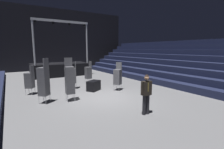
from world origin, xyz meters
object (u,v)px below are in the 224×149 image
Objects in this scene: chair_stack_front_right at (70,80)px; chair_stack_mid_centre at (88,72)px; man_with_tie at (146,92)px; chair_stack_front_left at (118,76)px; chair_stack_rear_left at (44,81)px; chair_stack_mid_left at (30,80)px; chair_stack_mid_right at (73,75)px; equipment_road_case at (94,86)px; stage_riser at (60,69)px.

chair_stack_front_right reaches higher than chair_stack_mid_centre.
man_with_tie is at bearing 172.05° from chair_stack_mid_centre.
chair_stack_front_right is (-2.13, 3.53, 0.18)m from man_with_tie.
chair_stack_front_left is 0.82× the size of chair_stack_rear_left.
chair_stack_front_left is at bearing -76.98° from chair_stack_mid_left.
chair_stack_front_left and chair_stack_mid_right have the same top height.
man_with_tie is at bearing -88.83° from equipment_road_case.
equipment_road_case is (-1.42, 0.76, -0.61)m from chair_stack_front_left.
chair_stack_front_right is 4.55m from chair_stack_mid_centre.
chair_stack_mid_centre is at bearing 74.09° from equipment_road_case.
chair_stack_mid_left is 0.78× the size of chair_stack_rear_left.
chair_stack_front_right reaches higher than chair_stack_front_left.
chair_stack_front_left is at bearing -165.40° from chair_stack_front_right.
chair_stack_rear_left is at bearing 62.13° from chair_stack_front_left.
chair_stack_mid_left reaches higher than equipment_road_case.
chair_stack_front_left is 2.09× the size of equipment_road_case.
man_with_tie is 4.91m from equipment_road_case.
chair_stack_mid_right is at bearing 18.36° from chair_stack_front_left.
man_with_tie is at bearing -95.30° from chair_stack_rear_left.
stage_riser reaches higher than equipment_road_case.
equipment_road_case is at bearing -141.51° from chair_stack_front_right.
chair_stack_mid_left is (-3.58, -6.60, 0.19)m from stage_riser.
chair_stack_front_left is 1.72m from equipment_road_case.
chair_stack_mid_centre is at bearing -36.35° from chair_stack_mid_right.
chair_stack_rear_left is 3.51m from equipment_road_case.
chair_stack_mid_right is (-2.37, 2.05, 0.00)m from chair_stack_front_left.
chair_stack_front_right is at bearing 178.79° from chair_stack_mid_right.
stage_riser reaches higher than chair_stack_mid_right.
chair_stack_front_left is at bearing -103.56° from man_with_tie.
stage_riser is 7.81m from equipment_road_case.
chair_stack_front_left is at bearing -79.82° from stage_riser.
chair_stack_rear_left is at bearing -134.97° from chair_stack_mid_left.
chair_stack_front_right is 1.28× the size of chair_stack_mid_left.
stage_riser is at bearing -84.75° from man_with_tie.
chair_stack_mid_right is (-1.05, 6.16, -0.03)m from man_with_tie.
chair_stack_rear_left is at bearing -163.09° from equipment_road_case.
equipment_road_case is (2.03, 1.33, -0.82)m from chair_stack_front_right.
chair_stack_mid_right is at bearing -76.05° from man_with_tie.
chair_stack_front_right reaches higher than equipment_road_case.
chair_stack_mid_left and chair_stack_mid_centre have the same top height.
stage_riser reaches higher than man_with_tie.
chair_stack_front_right is at bearing -112.67° from chair_stack_mid_left.
man_with_tie is 7.21m from chair_stack_mid_centre.
chair_stack_rear_left is (-3.93, -3.32, 0.25)m from chair_stack_mid_centre.
chair_stack_mid_right is at bearing -1.65° from chair_stack_rear_left.
man_with_tie is at bearing -89.02° from stage_riser.
chair_stack_mid_centre is 2.49m from equipment_road_case.
chair_stack_front_left is 3.14m from chair_stack_mid_right.
chair_stack_mid_left is at bearing -51.54° from chair_stack_front_right.
stage_riser is 8.70m from chair_stack_front_left.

